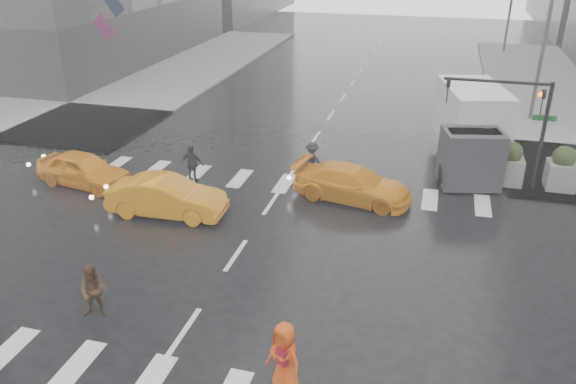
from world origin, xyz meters
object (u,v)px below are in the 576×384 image
(traffic_signal_pole, at_px, (519,113))
(box_truck, at_px, (471,127))
(taxi_front, at_px, (84,169))
(pedestrian_orange, at_px, (284,359))
(pedestrian_brown, at_px, (94,291))
(taxi_mid, at_px, (167,197))

(traffic_signal_pole, xyz_separation_m, box_truck, (-1.58, 2.07, -1.39))
(taxi_front, bearing_deg, box_truck, -57.60)
(pedestrian_orange, distance_m, taxi_front, 14.36)
(pedestrian_orange, distance_m, box_truck, 16.03)
(box_truck, bearing_deg, pedestrian_brown, -138.75)
(pedestrian_brown, xyz_separation_m, pedestrian_orange, (5.76, -1.35, 0.14))
(traffic_signal_pole, xyz_separation_m, taxi_mid, (-12.47, -5.90, -2.49))
(box_truck, bearing_deg, pedestrian_orange, -118.76)
(pedestrian_brown, height_order, box_truck, box_truck)
(traffic_signal_pole, distance_m, pedestrian_brown, 16.89)
(taxi_mid, bearing_deg, traffic_signal_pole, -67.36)
(taxi_mid, bearing_deg, pedestrian_orange, -141.12)
(pedestrian_brown, relative_size, pedestrian_orange, 0.85)
(taxi_front, bearing_deg, pedestrian_brown, -134.96)
(taxi_front, height_order, box_truck, box_truck)
(pedestrian_brown, relative_size, box_truck, 0.25)
(pedestrian_brown, relative_size, taxi_front, 0.39)
(pedestrian_brown, xyz_separation_m, box_truck, (10.04, 14.08, 1.03))
(pedestrian_orange, bearing_deg, pedestrian_brown, -167.37)
(pedestrian_brown, bearing_deg, pedestrian_orange, -24.88)
(pedestrian_brown, bearing_deg, box_truck, 42.77)
(pedestrian_brown, distance_m, taxi_front, 9.39)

